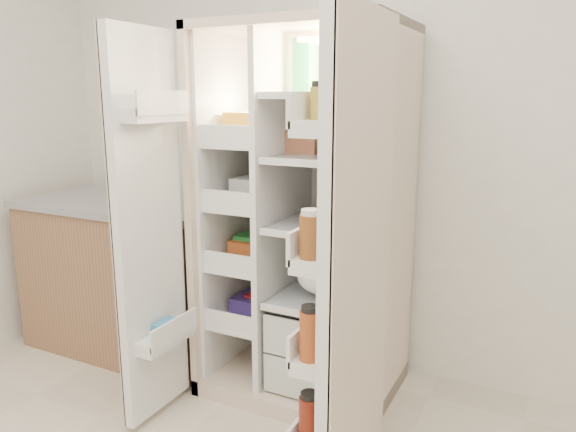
% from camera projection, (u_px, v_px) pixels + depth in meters
% --- Properties ---
extents(wall_back, '(4.00, 0.02, 2.70)m').
position_uv_depth(wall_back, '(368.00, 121.00, 2.83)').
color(wall_back, white).
rests_on(wall_back, floor).
extents(refrigerator, '(0.92, 0.70, 1.80)m').
position_uv_depth(refrigerator, '(312.00, 245.00, 2.73)').
color(refrigerator, beige).
rests_on(refrigerator, floor).
extents(freezer_door, '(0.15, 0.40, 1.72)m').
position_uv_depth(freezer_door, '(149.00, 232.00, 2.40)').
color(freezer_door, white).
rests_on(freezer_door, floor).
extents(fridge_door, '(0.17, 0.58, 1.72)m').
position_uv_depth(fridge_door, '(351.00, 273.00, 1.89)').
color(fridge_door, white).
rests_on(fridge_door, floor).
extents(kitchen_counter, '(1.23, 0.65, 0.89)m').
position_uv_depth(kitchen_counter, '(130.00, 274.00, 3.21)').
color(kitchen_counter, '#916748').
rests_on(kitchen_counter, floor).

